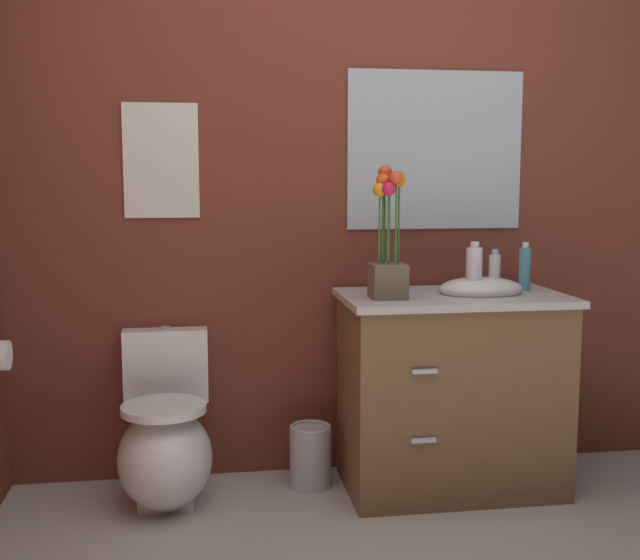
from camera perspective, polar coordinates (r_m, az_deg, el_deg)
wall_back at (r=3.58m, az=5.43°, el=6.13°), size 4.67×0.05×2.50m
toilet at (r=3.36m, az=-11.13°, el=-11.59°), size 0.38×0.59×0.69m
vanity_cabinet at (r=3.44m, az=9.53°, el=-7.79°), size 0.94×0.56×1.02m
flower_vase at (r=3.18m, az=4.97°, el=2.19°), size 0.14×0.14×0.54m
soap_bottle at (r=3.33m, az=11.11°, el=0.69°), size 0.06×0.06×0.22m
lotion_bottle at (r=3.51m, az=14.61°, el=0.82°), size 0.05×0.05×0.21m
hand_wash_bottle at (r=3.54m, az=12.53°, el=0.65°), size 0.05×0.05×0.17m
trash_bin at (r=3.48m, az=-0.69°, el=-12.60°), size 0.18×0.18×0.27m
wall_poster at (r=3.44m, az=-11.44°, el=8.47°), size 0.32×0.01×0.48m
wall_mirror at (r=3.60m, az=8.36°, el=9.28°), size 0.80×0.01×0.70m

